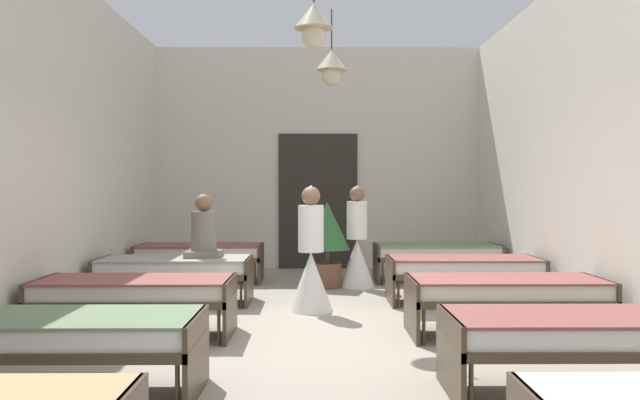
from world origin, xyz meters
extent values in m
cube|color=#9E9384|center=(0.00, 0.00, -0.05)|extent=(6.34, 10.99, 0.10)
cube|color=silver|center=(0.00, 5.30, 1.97)|extent=(6.14, 0.20, 3.94)
cube|color=silver|center=(-2.97, 0.00, 1.97)|extent=(0.20, 10.39, 3.94)
cube|color=silver|center=(2.97, 0.00, 1.97)|extent=(0.20, 10.39, 3.94)
cube|color=#2D2823|center=(0.00, 5.18, 1.20)|extent=(1.40, 0.06, 2.40)
cone|color=beige|center=(-0.07, 0.91, 3.37)|extent=(0.44, 0.44, 0.28)
sphere|color=beige|center=(-0.07, 0.91, 3.15)|extent=(0.28, 0.28, 0.28)
cylinder|color=brown|center=(0.18, 2.73, 3.66)|extent=(0.02, 0.02, 0.55)
cone|color=beige|center=(0.18, 2.73, 3.23)|extent=(0.44, 0.44, 0.28)
sphere|color=beige|center=(0.18, 2.73, 3.01)|extent=(0.28, 0.28, 0.28)
cylinder|color=#473828|center=(-0.95, -2.16, 0.17)|extent=(0.03, 0.03, 0.34)
cylinder|color=#473828|center=(-0.95, -1.44, 0.17)|extent=(0.03, 0.03, 0.34)
cube|color=#473828|center=(-1.82, -1.80, 0.38)|extent=(1.90, 0.84, 0.07)
cube|color=#473828|center=(-0.89, -1.80, 0.29)|extent=(0.04, 0.84, 0.57)
cube|color=white|center=(-1.82, -1.80, 0.48)|extent=(1.82, 0.78, 0.14)
cube|color=slate|center=(-1.82, -1.80, 0.56)|extent=(1.86, 0.82, 0.02)
cylinder|color=#473828|center=(0.95, -2.16, 0.17)|extent=(0.03, 0.03, 0.34)
cylinder|color=#473828|center=(0.95, -1.44, 0.17)|extent=(0.03, 0.03, 0.34)
cube|color=#473828|center=(1.82, -1.80, 0.38)|extent=(1.90, 0.84, 0.07)
cube|color=#473828|center=(0.89, -1.80, 0.29)|extent=(0.04, 0.84, 0.57)
cube|color=white|center=(1.82, -1.80, 0.48)|extent=(1.82, 0.78, 0.14)
cube|color=#8C4C47|center=(1.82, -1.80, 0.56)|extent=(1.86, 0.82, 0.02)
cylinder|color=#473828|center=(-2.69, -0.36, 0.17)|extent=(0.03, 0.03, 0.34)
cylinder|color=#473828|center=(-2.69, 0.36, 0.17)|extent=(0.03, 0.03, 0.34)
cylinder|color=#473828|center=(-0.95, -0.36, 0.17)|extent=(0.03, 0.03, 0.34)
cylinder|color=#473828|center=(-0.95, 0.36, 0.17)|extent=(0.03, 0.03, 0.34)
cube|color=#473828|center=(-1.82, 0.00, 0.38)|extent=(1.90, 0.84, 0.07)
cube|color=#473828|center=(-2.75, 0.00, 0.29)|extent=(0.04, 0.84, 0.57)
cube|color=#473828|center=(-0.89, 0.00, 0.29)|extent=(0.04, 0.84, 0.57)
cube|color=silver|center=(-1.82, 0.00, 0.48)|extent=(1.82, 0.78, 0.14)
cube|color=#8C4C47|center=(-1.82, 0.00, 0.56)|extent=(1.86, 0.82, 0.02)
cylinder|color=#473828|center=(0.95, -0.36, 0.17)|extent=(0.03, 0.03, 0.34)
cylinder|color=#473828|center=(0.95, 0.36, 0.17)|extent=(0.03, 0.03, 0.34)
cylinder|color=#473828|center=(2.69, -0.36, 0.17)|extent=(0.03, 0.03, 0.34)
cylinder|color=#473828|center=(2.69, 0.36, 0.17)|extent=(0.03, 0.03, 0.34)
cube|color=#473828|center=(1.82, 0.00, 0.38)|extent=(1.90, 0.84, 0.07)
cube|color=#473828|center=(0.89, 0.00, 0.29)|extent=(0.04, 0.84, 0.57)
cube|color=#473828|center=(2.75, 0.00, 0.29)|extent=(0.04, 0.84, 0.57)
cube|color=silver|center=(1.82, 0.00, 0.48)|extent=(1.82, 0.78, 0.14)
cube|color=#8C4C47|center=(1.82, 0.00, 0.56)|extent=(1.86, 0.82, 0.02)
cylinder|color=#473828|center=(-2.69, 1.44, 0.17)|extent=(0.03, 0.03, 0.34)
cylinder|color=#473828|center=(-2.69, 2.16, 0.17)|extent=(0.03, 0.03, 0.34)
cylinder|color=#473828|center=(-0.95, 1.44, 0.17)|extent=(0.03, 0.03, 0.34)
cylinder|color=#473828|center=(-0.95, 2.16, 0.17)|extent=(0.03, 0.03, 0.34)
cube|color=#473828|center=(-1.82, 1.80, 0.38)|extent=(1.90, 0.84, 0.07)
cube|color=#473828|center=(-2.75, 1.80, 0.29)|extent=(0.04, 0.84, 0.57)
cube|color=#473828|center=(-0.89, 1.80, 0.29)|extent=(0.04, 0.84, 0.57)
cube|color=white|center=(-1.82, 1.80, 0.48)|extent=(1.82, 0.78, 0.14)
cube|color=#9E9E93|center=(-1.82, 1.80, 0.56)|extent=(1.86, 0.82, 0.02)
cylinder|color=#473828|center=(0.95, 1.44, 0.17)|extent=(0.03, 0.03, 0.34)
cylinder|color=#473828|center=(0.95, 2.16, 0.17)|extent=(0.03, 0.03, 0.34)
cylinder|color=#473828|center=(2.69, 1.44, 0.17)|extent=(0.03, 0.03, 0.34)
cylinder|color=#473828|center=(2.69, 2.16, 0.17)|extent=(0.03, 0.03, 0.34)
cube|color=#473828|center=(1.82, 1.80, 0.38)|extent=(1.90, 0.84, 0.07)
cube|color=#473828|center=(0.89, 1.80, 0.29)|extent=(0.04, 0.84, 0.57)
cube|color=#473828|center=(2.75, 1.80, 0.29)|extent=(0.04, 0.84, 0.57)
cube|color=white|center=(1.82, 1.80, 0.48)|extent=(1.82, 0.78, 0.14)
cube|color=#8C4C47|center=(1.82, 1.80, 0.56)|extent=(1.86, 0.82, 0.02)
cylinder|color=#473828|center=(-2.69, 3.24, 0.17)|extent=(0.03, 0.03, 0.34)
cylinder|color=#473828|center=(-2.69, 3.96, 0.17)|extent=(0.03, 0.03, 0.34)
cylinder|color=#473828|center=(-0.95, 3.24, 0.17)|extent=(0.03, 0.03, 0.34)
cylinder|color=#473828|center=(-0.95, 3.96, 0.17)|extent=(0.03, 0.03, 0.34)
cube|color=#473828|center=(-1.82, 3.60, 0.38)|extent=(1.90, 0.84, 0.07)
cube|color=#473828|center=(-2.75, 3.60, 0.29)|extent=(0.04, 0.84, 0.57)
cube|color=#473828|center=(-0.89, 3.60, 0.29)|extent=(0.04, 0.84, 0.57)
cube|color=silver|center=(-1.82, 3.60, 0.48)|extent=(1.82, 0.78, 0.14)
cube|color=#8C4C47|center=(-1.82, 3.60, 0.56)|extent=(1.86, 0.82, 0.02)
cylinder|color=#473828|center=(0.95, 3.24, 0.17)|extent=(0.03, 0.03, 0.34)
cylinder|color=#473828|center=(0.95, 3.96, 0.17)|extent=(0.03, 0.03, 0.34)
cylinder|color=#473828|center=(2.69, 3.24, 0.17)|extent=(0.03, 0.03, 0.34)
cylinder|color=#473828|center=(2.69, 3.96, 0.17)|extent=(0.03, 0.03, 0.34)
cube|color=#473828|center=(1.82, 3.60, 0.38)|extent=(1.90, 0.84, 0.07)
cube|color=#473828|center=(0.89, 3.60, 0.29)|extent=(0.04, 0.84, 0.57)
cube|color=#473828|center=(2.75, 3.60, 0.29)|extent=(0.04, 0.84, 0.57)
cube|color=silver|center=(1.82, 3.60, 0.48)|extent=(1.82, 0.78, 0.14)
cube|color=slate|center=(1.82, 3.60, 0.56)|extent=(1.86, 0.82, 0.02)
cone|color=white|center=(0.56, 3.07, 0.35)|extent=(0.52, 0.52, 0.70)
cylinder|color=white|center=(0.56, 3.07, 0.97)|extent=(0.30, 0.30, 0.55)
sphere|color=#846047|center=(0.56, 3.07, 1.36)|extent=(0.22, 0.22, 0.22)
cone|color=white|center=(0.56, 3.07, 1.44)|extent=(0.18, 0.18, 0.10)
cone|color=white|center=(-0.11, 1.27, 0.35)|extent=(0.52, 0.52, 0.70)
cylinder|color=white|center=(-0.11, 1.27, 0.97)|extent=(0.30, 0.30, 0.55)
sphere|color=#846047|center=(-0.11, 1.27, 1.36)|extent=(0.22, 0.22, 0.22)
cone|color=white|center=(-0.11, 1.27, 1.44)|extent=(0.18, 0.18, 0.10)
cylinder|color=slate|center=(-1.47, 1.87, 0.86)|extent=(0.32, 0.32, 0.58)
cube|color=slate|center=(-1.47, 1.87, 0.61)|extent=(0.44, 0.44, 0.08)
sphere|color=#846047|center=(-1.47, 1.87, 1.26)|extent=(0.22, 0.22, 0.22)
cylinder|color=brown|center=(0.12, 3.00, 0.18)|extent=(0.41, 0.41, 0.36)
cylinder|color=brown|center=(0.12, 3.00, 0.46)|extent=(0.06, 0.06, 0.20)
cone|color=#2D6633|center=(0.12, 3.00, 0.90)|extent=(0.65, 0.65, 0.68)
camera|label=1|loc=(-0.07, -6.29, 1.48)|focal=36.16mm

